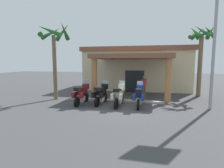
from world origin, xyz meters
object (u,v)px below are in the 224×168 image
Objects in this scene: motorcycle_blue at (139,96)px; palm_tree_near_portico at (201,44)px; motorcycle_cream at (119,96)px; motel_building at (137,68)px; pedestrian at (144,84)px; motorcycle_black at (101,94)px; motorcycle_maroon at (81,94)px; roadside_sign at (216,20)px; palm_tree_roadside at (54,42)px.

motorcycle_blue is 0.38× the size of palm_tree_near_portico.
motorcycle_cream is 8.55m from palm_tree_near_portico.
motel_building is 5.32m from pedestrian.
motel_building is 9.07m from motorcycle_black.
roadside_sign is at bearing -84.98° from motorcycle_maroon.
motorcycle_maroon is 10.56m from palm_tree_near_portico.
pedestrian reaches higher than motorcycle_maroon.
pedestrian reaches higher than motorcycle_cream.
motorcycle_black is 1.00× the size of motorcycle_blue.
pedestrian is (2.70, 3.74, 0.34)m from motorcycle_black.
motorcycle_black and motorcycle_blue have the same top height.
motel_building is 6.35× the size of pedestrian.
motorcycle_cream is 0.37× the size of palm_tree_roadside.
roadside_sign is (6.92, 0.33, 4.62)m from motorcycle_black.
motorcycle_blue is 7.66m from palm_tree_near_portico.
motel_building is 9.12m from motorcycle_blue.
palm_tree_near_portico is (4.61, 4.89, 3.68)m from motorcycle_blue.
palm_tree_roadside is 11.81m from palm_tree_near_portico.
motorcycle_black is 1.00× the size of motorcycle_cream.
motorcycle_maroon is 1.34m from motorcycle_black.
motorcycle_blue is (1.30, 0.07, 0.00)m from motorcycle_cream.
motorcycle_blue is (1.00, -8.92, -1.57)m from motel_building.
pedestrian is (1.40, 3.94, 0.34)m from motorcycle_cream.
motorcycle_maroon is at bearing -24.46° from palm_tree_roadside.
palm_tree_roadside is at bearing -117.80° from pedestrian.
motel_building is 9.14m from motorcycle_cream.
motorcycle_blue is (2.60, -0.13, 0.00)m from motorcycle_black.
roadside_sign reaches higher than palm_tree_near_portico.
motorcycle_cream is at bearing -87.33° from motorcycle_maroon.
motel_building is 1.40× the size of roadside_sign.
motorcycle_blue is at bearing -86.92° from motorcycle_maroon.
motorcycle_black is at bearing -101.37° from motel_building.
roadside_sign is (-0.28, -4.43, 0.93)m from palm_tree_near_portico.
motorcycle_black is at bearing -12.97° from palm_tree_roadside.
motorcycle_blue is at bearing -88.98° from motorcycle_black.
pedestrian is at bearing 22.96° from palm_tree_roadside.
motorcycle_maroon is 5.70m from pedestrian.
motorcycle_black is 5.49m from palm_tree_roadside.
motorcycle_cream is 0.27× the size of roadside_sign.
motel_building is at bearing 122.16° from roadside_sign.
palm_tree_roadside is at bearing 79.93° from motorcycle_blue.
palm_tree_roadside is (-6.67, -2.82, 3.35)m from pedestrian.
motorcycle_cream is at bearing -139.95° from palm_tree_near_portico.
palm_tree_near_portico is (11.17, 3.85, -0.01)m from palm_tree_roadside.
palm_tree_near_portico is at bearing -58.64° from motorcycle_maroon.
roadside_sign is at bearing -3.05° from palm_tree_roadside.
motorcycle_maroon is 0.27× the size of roadside_sign.
palm_tree_roadside reaches higher than palm_tree_near_portico.
roadside_sign reaches higher than pedestrian.
palm_tree_roadside is (-5.26, 1.12, 3.70)m from motorcycle_cream.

